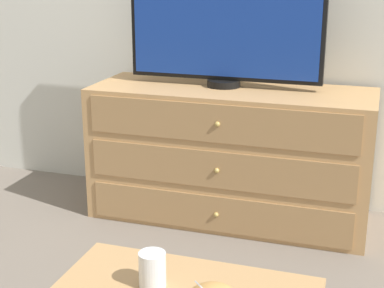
{
  "coord_description": "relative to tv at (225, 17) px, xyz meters",
  "views": [
    {
      "loc": [
        0.76,
        -2.94,
        1.24
      ],
      "look_at": [
        0.24,
        -1.34,
        0.71
      ],
      "focal_mm": 55.0,
      "sensor_mm": 36.0,
      "label": 1
    }
  ],
  "objects": [
    {
      "name": "ground_plane",
      "position": [
        -0.05,
        0.23,
        -0.98
      ],
      "size": [
        12.0,
        12.0,
        0.0
      ],
      "primitive_type": "plane",
      "color": "#70665B"
    },
    {
      "name": "dresser",
      "position": [
        0.05,
        -0.04,
        -0.66
      ],
      "size": [
        1.35,
        0.51,
        0.66
      ],
      "color": "tan",
      "rests_on": "ground_plane"
    },
    {
      "name": "tv",
      "position": [
        0.0,
        0.0,
        0.0
      ],
      "size": [
        0.94,
        0.16,
        0.64
      ],
      "color": "black",
      "rests_on": "dresser"
    },
    {
      "name": "drink_cup",
      "position": [
        0.18,
        -1.4,
        -0.54
      ],
      "size": [
        0.07,
        0.07,
        0.1
      ],
      "color": "beige",
      "rests_on": "coffee_table"
    }
  ]
}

